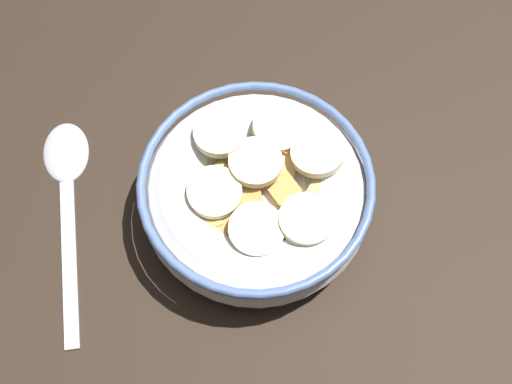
{
  "coord_description": "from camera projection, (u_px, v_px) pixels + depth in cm",
  "views": [
    {
      "loc": [
        -16.27,
        11.67,
        46.1
      ],
      "look_at": [
        0.0,
        0.0,
        3.0
      ],
      "focal_mm": 49.34,
      "sensor_mm": 36.0,
      "label": 1
    }
  ],
  "objects": [
    {
      "name": "ground_plane",
      "position": [
        256.0,
        215.0,
        0.51
      ],
      "size": [
        121.3,
        121.3,
        2.0
      ],
      "primitive_type": "cube",
      "color": "black"
    },
    {
      "name": "spoon",
      "position": [
        66.0,
        176.0,
        0.51
      ],
      "size": [
        16.37,
        9.93,
        0.8
      ],
      "color": "#A5A5AD",
      "rests_on": "ground_plane"
    },
    {
      "name": "cereal_bowl",
      "position": [
        256.0,
        194.0,
        0.48
      ],
      "size": [
        15.8,
        15.8,
        5.61
      ],
      "color": "silver",
      "rests_on": "ground_plane"
    }
  ]
}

